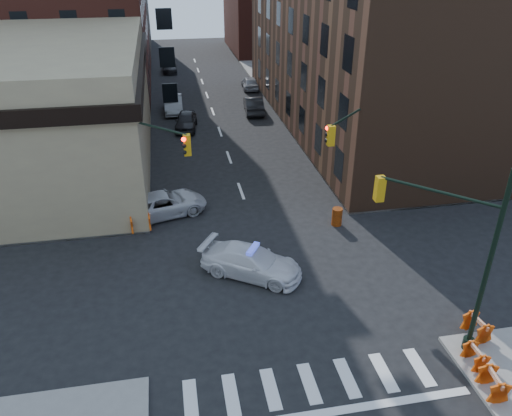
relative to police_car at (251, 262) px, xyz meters
name	(u,v)px	position (x,y,z in m)	size (l,w,h in m)	color
ground	(272,278)	(0.95, -0.54, -0.74)	(140.00, 140.00, 0.00)	black
sidewalk_ne	(409,87)	(23.95, 32.21, -0.67)	(34.00, 54.50, 0.15)	gray
commercial_row_ne	(366,43)	(13.95, 21.96, 6.26)	(14.00, 34.00, 14.00)	#472C1C
filler_ne	(283,8)	(14.95, 57.46, 5.26)	(16.00, 16.00, 12.00)	#5A251C
signal_pole_se	(461,248)	(6.98, -6.06, 3.87)	(5.40, 5.27, 8.00)	black
signal_pole_nw	(145,165)	(-4.90, 4.80, 3.59)	(3.58, 3.67, 8.00)	black
signal_pole_ne	(354,150)	(6.78, 4.81, 3.59)	(3.67, 3.58, 8.00)	black
tree_ne_near	(293,77)	(8.45, 25.46, 2.74)	(3.00, 3.00, 4.85)	black
tree_ne_far	(275,60)	(8.45, 33.46, 2.74)	(3.00, 3.00, 4.85)	black
police_car	(251,262)	(0.00, 0.00, 0.00)	(2.09, 5.13, 1.49)	silver
pickup	(164,204)	(-4.17, 7.10, -0.02)	(2.42, 5.25, 1.46)	silver
parked_car_wnear	(186,121)	(-1.90, 22.72, 0.01)	(1.77, 4.41, 1.50)	black
parked_car_wfar	(173,104)	(-2.81, 27.93, 0.05)	(1.69, 4.84, 1.59)	gray
parked_car_wdeep	(170,67)	(-2.67, 45.22, -0.10)	(1.81, 4.45, 1.29)	black
parked_car_enear	(253,105)	(4.84, 26.38, 0.04)	(1.67, 4.79, 1.58)	black
parked_car_efar	(250,83)	(5.99, 35.07, -0.03)	(1.68, 4.17, 1.42)	#9D9EA5
pedestrian_a	(62,222)	(-9.80, 5.46, 0.25)	(0.61, 0.40, 1.68)	black
pedestrian_b	(38,216)	(-11.25, 6.36, 0.24)	(0.81, 0.63, 1.67)	black
pedestrian_c	(22,215)	(-12.05, 6.36, 0.41)	(1.18, 0.49, 2.01)	#1D202B
barrel_road	(337,217)	(5.81, 3.99, -0.21)	(0.60, 0.60, 1.07)	orange
barrel_bank	(158,203)	(-4.55, 7.86, -0.29)	(0.50, 0.50, 0.90)	#CA4309
barricade_se_a	(477,327)	(8.48, -6.24, -0.14)	(1.22, 0.61, 0.91)	orange
barricade_se_b	(475,357)	(7.51, -7.69, -0.20)	(1.06, 0.53, 0.79)	#D25109
barricade_se_c	(493,384)	(7.35, -9.09, -0.14)	(1.21, 0.60, 0.91)	red
barricade_nw_a	(140,223)	(-5.55, 5.16, -0.10)	(1.33, 0.67, 1.00)	red
barricade_nw_b	(62,222)	(-9.97, 6.08, -0.08)	(1.38, 0.69, 1.03)	#D8420A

